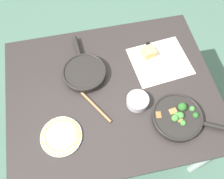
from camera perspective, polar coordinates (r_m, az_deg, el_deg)
ground_plane at (r=2.09m, az=0.00°, el=-9.72°), size 14.00×14.00×0.00m
dining_table_red at (r=1.48m, az=0.00°, el=-1.78°), size 1.19×0.95×0.73m
skillet_broccoli at (r=1.37m, az=14.88°, el=-6.09°), size 0.38×0.27×0.08m
skillet_eggs at (r=1.46m, az=-6.32°, el=3.91°), size 0.25×0.40×0.05m
wooden_spoon at (r=1.40m, az=-6.25°, el=-1.38°), size 0.20×0.31×0.02m
parchment_sheet at (r=1.55m, az=10.89°, el=6.36°), size 0.36×0.33×0.00m
grater_knife at (r=1.55m, az=9.05°, el=7.44°), size 0.04×0.29×0.02m
cheese_block at (r=1.54m, az=8.33°, el=8.42°), size 0.08×0.08×0.05m
dinner_plate_stack at (r=1.33m, az=-11.56°, el=-10.36°), size 0.22×0.22×0.03m
prep_bowl_steel at (r=1.37m, az=5.86°, el=-2.64°), size 0.12×0.12×0.05m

